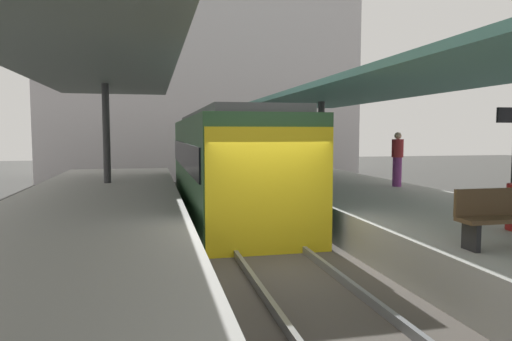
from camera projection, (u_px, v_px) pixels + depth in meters
ground_plane at (276, 271)px, 8.99m from camera, size 80.00×80.00×0.00m
platform_left at (67, 257)px, 8.12m from camera, size 4.40×28.00×1.00m
platform_right at (450, 236)px, 9.78m from camera, size 4.40×28.00×1.00m
track_ballast at (276, 266)px, 8.98m from camera, size 3.20×28.00×0.20m
rail_near_side at (240, 259)px, 8.81m from camera, size 0.08×28.00×0.14m
rail_far_side at (311, 255)px, 9.13m from camera, size 0.08×28.00×0.14m
commuter_train at (228, 163)px, 14.57m from camera, size 2.78×10.90×3.10m
canopy_left at (74, 49)px, 9.17m from camera, size 4.18×21.00×3.47m
canopy_right at (417, 82)px, 10.87m from camera, size 4.18×21.00×2.99m
platform_bench at (501, 216)px, 6.76m from camera, size 1.40×0.41×0.86m
passenger_near_bench at (397, 158)px, 14.50m from camera, size 0.36×0.36×1.70m
station_building_backdrop at (202, 87)px, 28.15m from camera, size 18.00×6.00×11.00m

